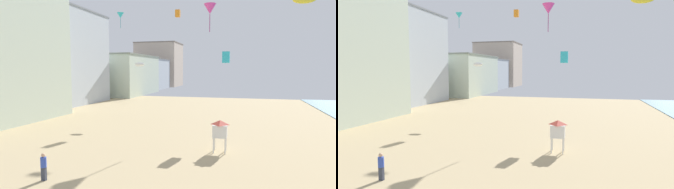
% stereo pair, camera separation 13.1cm
% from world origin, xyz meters
% --- Properties ---
extents(boardwalk_hotel_mid, '(11.24, 15.51, 17.71)m').
position_xyz_m(boardwalk_hotel_mid, '(-24.69, 41.34, 8.86)').
color(boardwalk_hotel_mid, '#ADB7C1').
rests_on(boardwalk_hotel_mid, ground).
extents(boardwalk_hotel_far, '(17.82, 22.39, 10.42)m').
position_xyz_m(boardwalk_hotel_far, '(-24.69, 63.28, 5.22)').
color(boardwalk_hotel_far, '#B7C6B2').
rests_on(boardwalk_hotel_far, ground).
extents(boardwalk_hotel_distant, '(14.64, 15.91, 10.15)m').
position_xyz_m(boardwalk_hotel_distant, '(-24.69, 84.92, 5.08)').
color(boardwalk_hotel_distant, '#ADB7C1').
rests_on(boardwalk_hotel_distant, ground).
extents(boardwalk_hotel_furthest, '(16.60, 15.52, 17.24)m').
position_xyz_m(boardwalk_hotel_furthest, '(-24.69, 103.13, 8.63)').
color(boardwalk_hotel_furthest, '#C6B29E').
rests_on(boardwalk_hotel_furthest, ground).
extents(kite_flyer, '(0.34, 0.34, 1.64)m').
position_xyz_m(kite_flyer, '(-2.00, 6.82, 0.92)').
color(kite_flyer, '#383D4C').
rests_on(kite_flyer, ground).
extents(lifeguard_stand, '(1.10, 1.10, 2.55)m').
position_xyz_m(lifeguard_stand, '(7.46, 15.51, 1.84)').
color(lifeguard_stand, white).
rests_on(lifeguard_stand, ground).
extents(kite_white_parafoil, '(1.32, 0.37, 0.51)m').
position_xyz_m(kite_white_parafoil, '(-4.26, 28.29, 7.23)').
color(kite_white_parafoil, white).
extents(kite_cyan_box, '(0.74, 0.74, 1.17)m').
position_xyz_m(kite_cyan_box, '(7.29, 23.28, 7.81)').
color(kite_cyan_box, '#2DB7CC').
extents(kite_cyan_delta, '(0.91, 0.91, 2.07)m').
position_xyz_m(kite_cyan_delta, '(-7.35, 29.28, 13.89)').
color(kite_cyan_delta, '#2DB7CC').
extents(kite_magenta_delta, '(1.43, 1.43, 3.26)m').
position_xyz_m(kite_magenta_delta, '(5.07, 27.12, 13.63)').
color(kite_magenta_delta, '#DB3D9E').
extents(kite_orange_box, '(0.68, 0.68, 1.07)m').
position_xyz_m(kite_orange_box, '(-0.89, 35.76, 15.04)').
color(kite_orange_box, orange).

